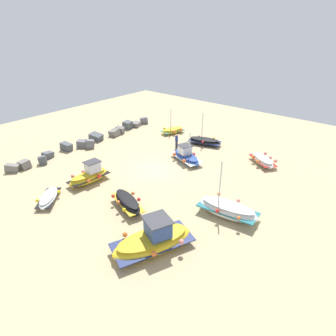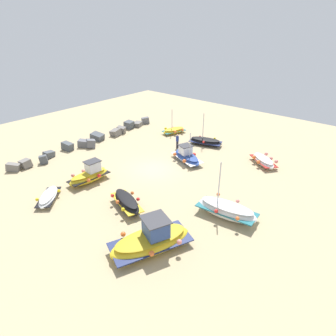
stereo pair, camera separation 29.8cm
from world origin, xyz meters
name	(u,v)px [view 2 (the right image)]	position (x,y,z in m)	size (l,w,h in m)	color
ground_plane	(154,169)	(0.00, 0.00, 0.00)	(50.11, 50.11, 0.00)	tan
fishing_boat_0	(127,202)	(-5.99, -2.81, 0.50)	(2.29, 3.78, 0.97)	black
fishing_boat_1	(187,156)	(3.42, -1.27, 0.54)	(2.78, 4.19, 3.21)	#2D4C9E
fishing_boat_2	(89,175)	(-5.37, 2.65, 0.62)	(3.79, 2.04, 1.88)	gold
fishing_boat_3	(205,142)	(8.17, -0.33, 0.43)	(2.30, 3.95, 3.71)	black
fishing_boat_4	(263,161)	(7.72, -7.44, 0.40)	(3.06, 3.45, 0.86)	white
fishing_boat_5	(174,131)	(8.84, 4.82, 0.37)	(3.23, 2.17, 3.17)	gold
fishing_boat_6	(227,210)	(-2.07, -9.04, 0.56)	(2.30, 4.59, 4.20)	white
fishing_boat_7	(48,197)	(-9.28, 2.62, 0.31)	(3.04, 2.95, 0.66)	white
fishing_boat_8	(152,240)	(-7.95, -7.23, 0.68)	(5.56, 3.84, 2.18)	gold
person_walking	(177,140)	(5.44, 1.55, 0.93)	(0.32, 0.32, 1.62)	#2D2D38
breakwater_rocks	(95,139)	(0.64, 9.95, 0.39)	(19.38, 2.73, 1.14)	slate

